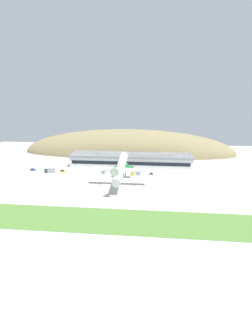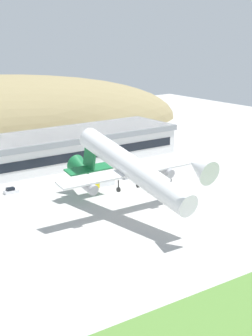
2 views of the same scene
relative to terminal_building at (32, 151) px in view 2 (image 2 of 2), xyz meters
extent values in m
plane|color=#B7B5AF|center=(-12.88, -53.94, -5.40)|extent=(320.60, 320.60, 0.00)
cube|color=silver|center=(0.00, 0.02, -0.63)|extent=(95.55, 20.27, 9.54)
cube|color=gray|center=(0.00, 0.02, 3.28)|extent=(96.75, 21.47, 1.72)
cube|color=black|center=(0.00, -10.17, -1.11)|extent=(91.73, 0.16, 2.67)
cylinder|color=white|center=(-1.63, -52.10, 5.98)|extent=(5.09, 37.46, 12.92)
cone|color=white|center=(-1.63, -73.02, 10.55)|extent=(4.98, 6.53, 6.06)
cone|color=#196B38|center=(-1.63, -30.69, 1.30)|extent=(4.98, 7.52, 6.28)
cube|color=#196B38|center=(-1.63, -34.66, 6.59)|extent=(0.50, 6.36, 9.63)
cube|color=#196B38|center=(-1.63, -34.41, 2.11)|extent=(13.22, 3.55, 1.11)
cube|color=white|center=(-1.63, -50.28, 4.69)|extent=(35.99, 3.61, 1.21)
cylinder|color=#9E9EA3|center=(-12.43, -50.81, 3.26)|extent=(2.30, 4.01, 3.02)
cylinder|color=#9E9EA3|center=(9.16, -50.81, 3.26)|extent=(2.30, 4.01, 3.02)
cylinder|color=#2D2D2D|center=(-4.43, -50.28, 2.19)|extent=(0.28, 0.28, 2.20)
cylinder|color=#2D2D2D|center=(-4.43, -50.28, 1.09)|extent=(0.45, 1.10, 1.10)
cylinder|color=#2D2D2D|center=(1.16, -50.28, 2.19)|extent=(0.28, 0.28, 2.20)
cylinder|color=#2D2D2D|center=(1.16, -50.28, 1.09)|extent=(0.45, 1.10, 1.10)
cylinder|color=#2D2D2D|center=(-1.63, -64.83, 5.48)|extent=(0.22, 0.22, 1.98)
cylinder|color=#2D2D2D|center=(-1.63, -64.83, 4.49)|extent=(0.30, 0.82, 0.82)
cube|color=silver|center=(-16.13, -19.24, -4.98)|extent=(3.82, 1.96, 0.84)
cube|color=black|center=(-16.31, -19.22, -4.22)|extent=(2.14, 1.58, 0.69)
cube|color=#999EA3|center=(16.67, -26.10, -4.98)|extent=(3.74, 2.06, 0.85)
cube|color=black|center=(16.85, -26.12, -4.20)|extent=(2.10, 1.68, 0.70)
cube|color=gold|center=(3.76, -27.84, -4.18)|extent=(2.38, 2.40, 2.45)
cube|color=black|center=(2.62, -27.76, -3.74)|extent=(0.20, 1.92, 1.08)
cube|color=silver|center=(7.25, -28.06, -3.88)|extent=(4.89, 2.56, 3.05)
cube|color=orange|center=(32.56, -40.35, -5.39)|extent=(0.52, 0.52, 0.03)
cone|color=orange|center=(32.56, -40.35, -5.10)|extent=(0.40, 0.40, 0.55)
camera|label=1|loc=(18.70, -205.02, 46.38)|focal=28.00mm
camera|label=2|loc=(-74.99, -147.69, 38.17)|focal=60.00mm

